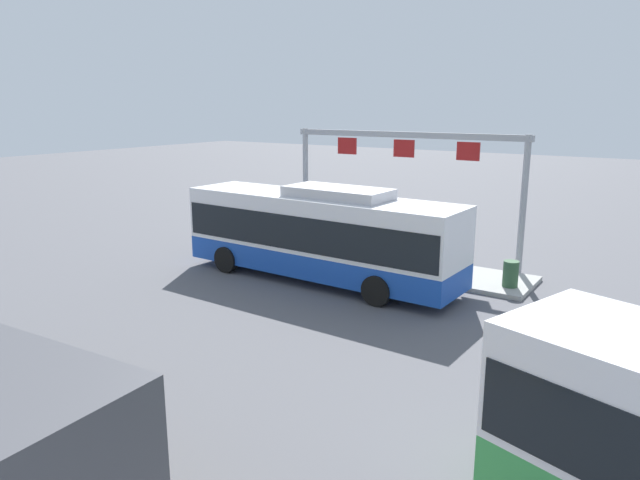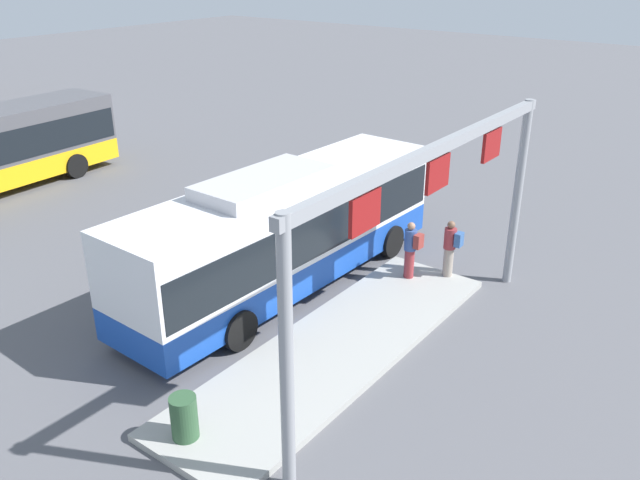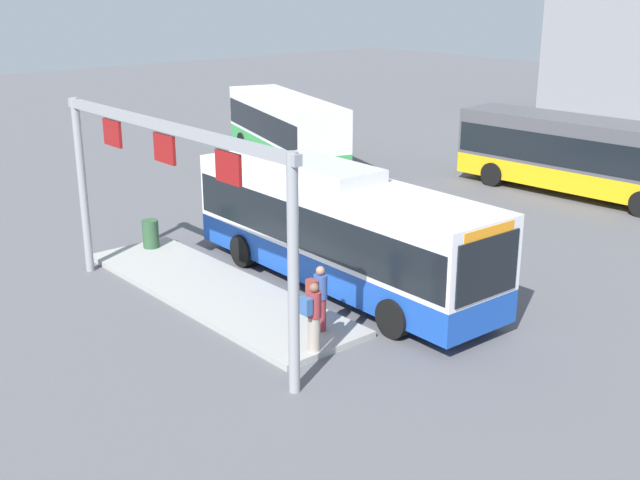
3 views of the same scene
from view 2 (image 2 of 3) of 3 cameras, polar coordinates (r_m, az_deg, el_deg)
The scene contains 7 objects.
ground_plane at distance 18.53m, azimuth -2.87°, elevation -3.98°, with size 120.00×120.00×0.00m, color #56565B.
platform_curb at distance 15.67m, azimuth 1.56°, elevation -9.30°, with size 10.00×2.80×0.16m, color #9E9E99.
bus_main at distance 17.75m, azimuth -3.00°, elevation 1.19°, with size 10.68×2.92×3.46m.
person_boarding at distance 18.68m, azimuth 11.30°, elevation -0.62°, with size 0.35×0.53×1.67m.
person_waiting_near at distance 18.41m, azimuth 7.93°, elevation -0.75°, with size 0.36×0.54×1.67m.
platform_sign_gantry at distance 13.83m, azimuth 10.01°, elevation 2.95°, with size 10.19×0.24×5.20m.
trash_bin at distance 13.02m, azimuth -11.76°, elevation -14.89°, with size 0.52×0.52×0.90m, color #2D5133.
Camera 2 is at (-12.52, -10.56, 8.66)m, focal length 36.72 mm.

